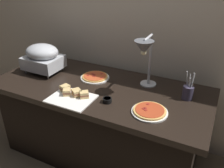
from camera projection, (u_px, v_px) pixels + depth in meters
The scene contains 10 objects.
ground_plane at pixel (101, 152), 2.42m from camera, with size 8.00×8.00×0.00m, color brown.
back_wall at pixel (124, 23), 2.27m from camera, with size 4.40×0.04×2.40m, color #B7A893.
buffet_table at pixel (100, 121), 2.25m from camera, with size 1.90×0.84×0.76m.
chafing_dish at pixel (43, 57), 2.27m from camera, with size 0.34×0.28×0.28m.
heat_lamp at pixel (145, 52), 1.82m from camera, with size 0.15×0.33×0.46m.
pizza_plate_front at pixel (150, 111), 1.71m from camera, with size 0.26×0.26×0.03m.
pizza_plate_center at pixel (95, 77), 2.21m from camera, with size 0.27×0.27×0.03m.
sandwich_platter at pixel (72, 95), 1.89m from camera, with size 0.34×0.27×0.06m.
sauce_cup_near at pixel (107, 100), 1.83m from camera, with size 0.07×0.07×0.04m.
utensil_holder at pixel (188, 92), 1.86m from camera, with size 0.08×0.08×0.23m.
Camera 1 is at (0.91, -1.59, 1.73)m, focal length 38.26 mm.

